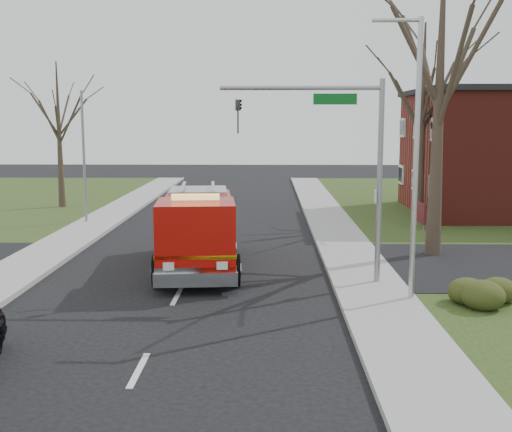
{
  "coord_description": "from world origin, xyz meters",
  "views": [
    {
      "loc": [
        2.85,
        -19.45,
        5.49
      ],
      "look_at": [
        2.41,
        3.77,
        2.0
      ],
      "focal_mm": 45.0,
      "sensor_mm": 36.0,
      "label": 1
    }
  ],
  "objects": [
    {
      "name": "streetlight_pole",
      "position": [
        7.14,
        -0.5,
        4.55
      ],
      "size": [
        1.48,
        0.16,
        8.4
      ],
      "color": "#B7BABF",
      "rests_on": "ground"
    },
    {
      "name": "health_center_sign",
      "position": [
        10.5,
        12.5,
        0.88
      ],
      "size": [
        0.12,
        2.0,
        1.4
      ],
      "color": "#541317",
      "rests_on": "ground"
    },
    {
      "name": "traffic_signal_mast",
      "position": [
        5.21,
        1.5,
        4.71
      ],
      "size": [
        5.29,
        0.18,
        6.8
      ],
      "color": "gray",
      "rests_on": "ground"
    },
    {
      "name": "bare_tree_far",
      "position": [
        11.0,
        15.0,
        6.49
      ],
      "size": [
        5.25,
        5.25,
        10.5
      ],
      "color": "#372B20",
      "rests_on": "ground"
    },
    {
      "name": "fire_engine",
      "position": [
        0.26,
        3.75,
        1.39
      ],
      "size": [
        3.47,
        7.84,
        3.08
      ],
      "rotation": [
        0.0,
        0.0,
        0.09
      ],
      "color": "#B40E08",
      "rests_on": "ground"
    },
    {
      "name": "bare_tree_left",
      "position": [
        -10.0,
        20.0,
        5.56
      ],
      "size": [
        4.5,
        4.5,
        9.0
      ],
      "color": "#372B20",
      "rests_on": "ground"
    },
    {
      "name": "bare_tree_near",
      "position": [
        9.5,
        6.0,
        7.41
      ],
      "size": [
        6.0,
        6.0,
        12.0
      ],
      "color": "#372B20",
      "rests_on": "ground"
    },
    {
      "name": "sidewalk_right",
      "position": [
        6.2,
        0.0,
        0.07
      ],
      "size": [
        2.4,
        80.0,
        0.15
      ],
      "primitive_type": "cube",
      "color": "#9E9D98",
      "rests_on": "ground"
    },
    {
      "name": "utility_pole_far",
      "position": [
        -6.8,
        14.0,
        3.5
      ],
      "size": [
        0.14,
        0.14,
        7.0
      ],
      "primitive_type": "cylinder",
      "color": "gray",
      "rests_on": "ground"
    },
    {
      "name": "hedge_corner",
      "position": [
        9.0,
        -1.0,
        0.58
      ],
      "size": [
        2.8,
        2.0,
        0.9
      ],
      "primitive_type": "ellipsoid",
      "color": "#2A3312",
      "rests_on": "lawn_right"
    },
    {
      "name": "ground",
      "position": [
        0.0,
        0.0,
        0.0
      ],
      "size": [
        120.0,
        120.0,
        0.0
      ],
      "primitive_type": "plane",
      "color": "black",
      "rests_on": "ground"
    }
  ]
}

